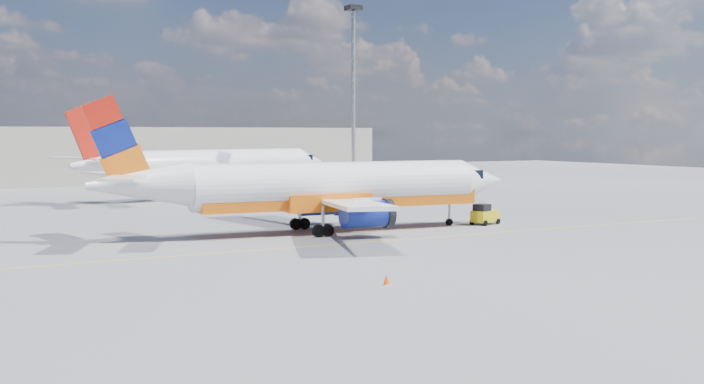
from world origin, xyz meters
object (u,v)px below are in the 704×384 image
main_jet (323,188)px  gse_tug (485,215)px  second_jet (216,167)px  traffic_cone (387,280)px

main_jet → gse_tug: main_jet is taller
main_jet → second_jet: size_ratio=0.95×
main_jet → second_jet: 34.34m
main_jet → second_jet: bearing=88.5°
second_jet → gse_tug: 37.18m
second_jet → traffic_cone: second_jet is taller
main_jet → traffic_cone: (-5.89, -19.18, -2.97)m
main_jet → traffic_cone: 20.28m
second_jet → traffic_cone: 54.22m
second_jet → gse_tug: size_ratio=13.19×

